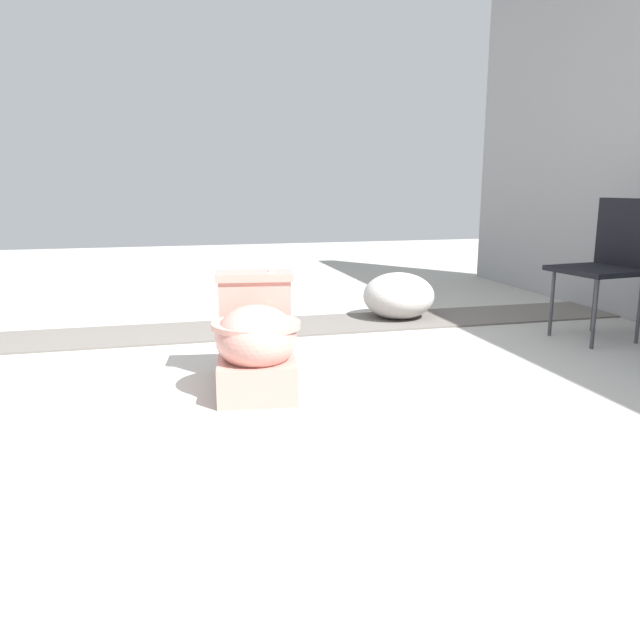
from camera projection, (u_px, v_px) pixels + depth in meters
ground_plane at (227, 392)px, 2.80m from camera, size 14.00×14.00×0.00m
gravel_strip at (284, 327)px, 4.07m from camera, size 0.56×8.00×0.01m
toilet at (256, 341)px, 2.83m from camera, size 0.68×0.46×0.52m
folding_chair_left at (612, 254)px, 3.69m from camera, size 0.49×0.49×0.83m
boulder_near at (399, 296)px, 4.31m from camera, size 0.68×0.67×0.32m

